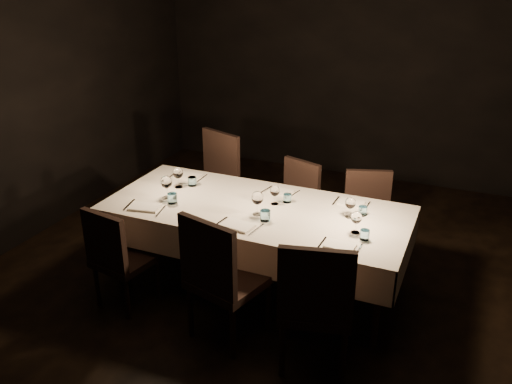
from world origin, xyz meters
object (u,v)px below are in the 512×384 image
at_px(dining_table, 256,215).
at_px(chair_near_center, 221,274).
at_px(chair_far_right, 367,214).
at_px(chair_far_center, 295,200).
at_px(chair_near_left, 117,254).
at_px(chair_far_left, 213,179).
at_px(chair_near_right, 316,301).

xyz_separation_m(dining_table, chair_near_center, (0.05, -0.77, -0.12)).
height_order(dining_table, chair_far_right, chair_far_right).
xyz_separation_m(dining_table, chair_far_center, (0.06, 0.85, -0.20)).
height_order(chair_near_left, chair_far_left, chair_far_left).
bearing_deg(chair_near_left, dining_table, -131.33).
distance_m(dining_table, chair_near_right, 1.13).
bearing_deg(chair_near_right, chair_near_left, -16.28).
bearing_deg(chair_near_left, chair_far_left, -81.98).
distance_m(dining_table, chair_far_right, 1.14).
xyz_separation_m(chair_near_center, chair_far_left, (-0.91, 1.62, 0.00)).
bearing_deg(dining_table, chair_near_right, -45.95).
height_order(chair_near_left, chair_near_right, chair_near_right).
relative_size(chair_near_center, chair_far_center, 1.19).
relative_size(chair_near_right, chair_far_right, 1.16).
height_order(chair_near_right, chair_far_left, chair_far_left).
distance_m(chair_near_left, chair_far_center, 1.84).
height_order(dining_table, chair_near_center, chair_near_center).
height_order(chair_far_left, chair_far_center, chair_far_left).
distance_m(chair_far_center, chair_far_right, 0.72).
distance_m(chair_near_left, chair_far_right, 2.28).
xyz_separation_m(dining_table, chair_near_left, (-0.90, -0.73, -0.19)).
height_order(dining_table, chair_far_center, chair_far_center).
relative_size(dining_table, chair_near_left, 2.83).
bearing_deg(chair_near_center, chair_far_left, -45.92).
relative_size(dining_table, chair_far_right, 2.86).
height_order(chair_far_center, chair_far_right, chair_far_right).
bearing_deg(chair_near_right, dining_table, -59.47).
distance_m(chair_near_center, chair_far_center, 1.62).
bearing_deg(chair_near_right, chair_near_center, -16.48).
height_order(dining_table, chair_far_left, chair_far_left).
bearing_deg(chair_near_right, chair_far_left, -58.95).
bearing_deg(chair_far_right, chair_far_center, 158.78).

